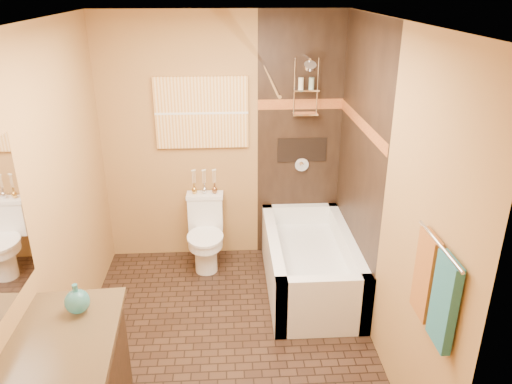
{
  "coord_description": "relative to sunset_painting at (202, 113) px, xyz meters",
  "views": [
    {
      "loc": [
        0.05,
        -3.29,
        2.73
      ],
      "look_at": [
        0.27,
        0.4,
        1.16
      ],
      "focal_mm": 35.0,
      "sensor_mm": 36.0,
      "label": 1
    }
  ],
  "objects": [
    {
      "name": "towel_bar",
      "position": [
        1.34,
        -2.53,
        -0.1
      ],
      "size": [
        0.02,
        0.55,
        0.02
      ],
      "primitive_type": "cylinder",
      "rotation": [
        1.57,
        0.0,
        0.0
      ],
      "color": "silver",
      "rests_on": "wall_right"
    },
    {
      "name": "alcove_tile_back",
      "position": [
        0.97,
        0.01,
        -0.3
      ],
      "size": [
        0.85,
        0.01,
        2.5
      ],
      "primitive_type": "cube",
      "color": "black",
      "rests_on": "wall_back"
    },
    {
      "name": "alcove_niche",
      "position": [
        0.99,
        0.01,
        -0.4
      ],
      "size": [
        0.5,
        0.01,
        0.25
      ],
      "primitive_type": "cube",
      "color": "black",
      "rests_on": "alcove_tile_back"
    },
    {
      "name": "floor",
      "position": [
        0.19,
        -1.48,
        -1.55
      ],
      "size": [
        3.0,
        3.0,
        0.0
      ],
      "primitive_type": "plane",
      "color": "black",
      "rests_on": "ground"
    },
    {
      "name": "ceiling",
      "position": [
        0.19,
        -1.48,
        0.95
      ],
      "size": [
        3.0,
        3.0,
        0.0
      ],
      "primitive_type": "plane",
      "color": "silver",
      "rests_on": "wall_back"
    },
    {
      "name": "teal_bottle",
      "position": [
        -0.68,
        -2.21,
        -0.57
      ],
      "size": [
        0.17,
        0.17,
        0.24
      ],
      "primitive_type": null,
      "rotation": [
        0.0,
        0.0,
        0.17
      ],
      "color": "teal",
      "rests_on": "vanity"
    },
    {
      "name": "sunset_painting",
      "position": [
        0.0,
        0.0,
        0.0
      ],
      "size": [
        0.9,
        0.04,
        0.7
      ],
      "primitive_type": "cube",
      "color": "orange",
      "rests_on": "wall_back"
    },
    {
      "name": "towel_rust",
      "position": [
        1.35,
        -2.4,
        -0.37
      ],
      "size": [
        0.05,
        0.22,
        0.52
      ],
      "primitive_type": "cube",
      "color": "#965C1B",
      "rests_on": "towel_bar"
    },
    {
      "name": "wall_left",
      "position": [
        -1.01,
        -1.48,
        -0.3
      ],
      "size": [
        0.02,
        3.0,
        2.5
      ],
      "primitive_type": "cube",
      "color": "#A0753E",
      "rests_on": "floor"
    },
    {
      "name": "toilet",
      "position": [
        -0.0,
        -0.25,
        -1.18
      ],
      "size": [
        0.38,
        0.55,
        0.73
      ],
      "rotation": [
        0.0,
        0.0,
        -0.03
      ],
      "color": "white",
      "rests_on": "floor"
    },
    {
      "name": "bud_vases",
      "position": [
        0.0,
        -0.09,
        -0.68
      ],
      "size": [
        0.26,
        0.05,
        0.25
      ],
      "color": "gold",
      "rests_on": "toilet"
    },
    {
      "name": "shower_fixtures",
      "position": [
        0.99,
        -0.1,
        0.12
      ],
      "size": [
        0.24,
        0.33,
        1.16
      ],
      "color": "silver",
      "rests_on": "floor"
    },
    {
      "name": "wall_right",
      "position": [
        1.39,
        -1.48,
        -0.3
      ],
      "size": [
        0.02,
        3.0,
        2.5
      ],
      "primitive_type": "cube",
      "color": "#A0753E",
      "rests_on": "floor"
    },
    {
      "name": "bathtub",
      "position": [
        0.99,
        -0.73,
        -1.33
      ],
      "size": [
        0.8,
        1.5,
        0.55
      ],
      "color": "white",
      "rests_on": "floor"
    },
    {
      "name": "wall_back",
      "position": [
        0.19,
        0.02,
        -0.3
      ],
      "size": [
        2.4,
        0.02,
        2.5
      ],
      "primitive_type": "cube",
      "color": "#A0753E",
      "rests_on": "floor"
    },
    {
      "name": "wall_front",
      "position": [
        0.19,
        -2.98,
        -0.3
      ],
      "size": [
        2.4,
        0.02,
        2.5
      ],
      "primitive_type": "cube",
      "color": "#A0753E",
      "rests_on": "floor"
    },
    {
      "name": "curtain_rod",
      "position": [
        0.59,
        -0.73,
        0.47
      ],
      "size": [
        0.03,
        1.55,
        0.03
      ],
      "primitive_type": "cylinder",
      "rotation": [
        1.57,
        0.0,
        0.0
      ],
      "color": "silver",
      "rests_on": "wall_back"
    },
    {
      "name": "alcove_tile_right",
      "position": [
        1.38,
        -0.73,
        -0.3
      ],
      "size": [
        0.01,
        1.5,
        2.5
      ],
      "primitive_type": "cube",
      "color": "black",
      "rests_on": "wall_right"
    },
    {
      "name": "mosaic_band_right",
      "position": [
        1.37,
        -0.73,
        0.07
      ],
      "size": [
        0.01,
        1.5,
        0.1
      ],
      "primitive_type": "cube",
      "color": "maroon",
      "rests_on": "alcove_tile_right"
    },
    {
      "name": "mosaic_band_back",
      "position": [
        0.97,
        0.0,
        0.07
      ],
      "size": [
        0.85,
        0.01,
        0.1
      ],
      "primitive_type": "cube",
      "color": "maroon",
      "rests_on": "alcove_tile_back"
    },
    {
      "name": "towel_teal",
      "position": [
        1.35,
        -2.66,
        -0.37
      ],
      "size": [
        0.05,
        0.22,
        0.52
      ],
      "primitive_type": "cube",
      "color": "#205D6C",
      "rests_on": "towel_bar"
    }
  ]
}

